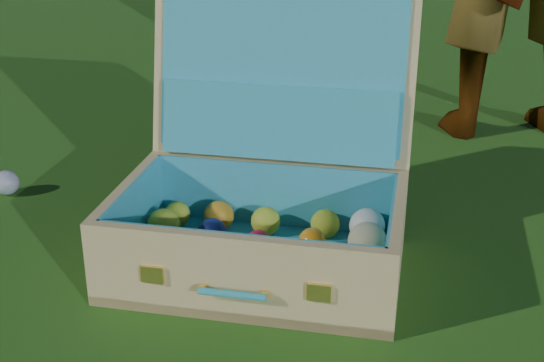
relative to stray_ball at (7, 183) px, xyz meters
The scene contains 3 objects.
ground 0.71m from the stray_ball, ahead, with size 60.00×60.00×0.00m, color #215114.
stray_ball is the anchor object (origin of this frame).
suitcase 0.78m from the stray_ball, ahead, with size 0.69×0.63×0.57m.
Camera 1 is at (0.62, -1.40, 0.83)m, focal length 50.00 mm.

